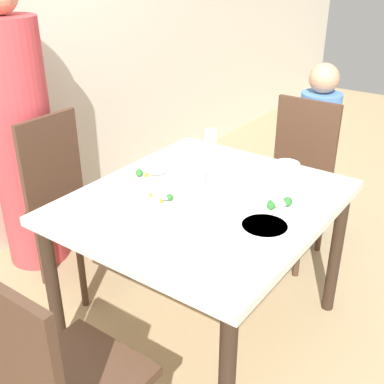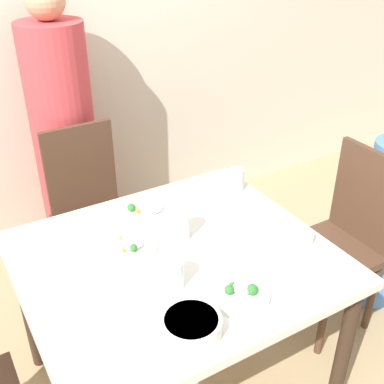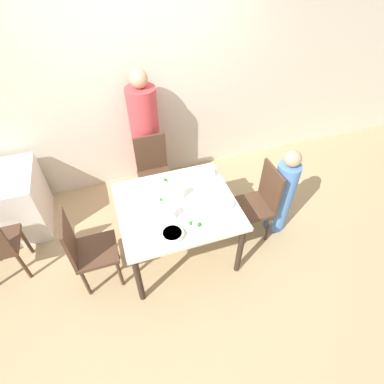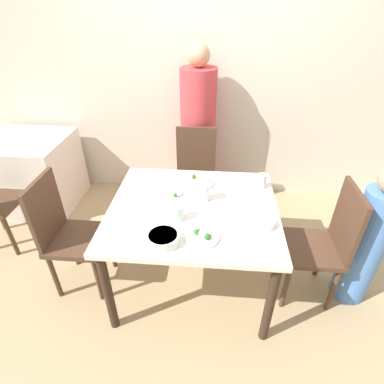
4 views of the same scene
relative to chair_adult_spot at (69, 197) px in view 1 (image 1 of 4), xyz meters
The scene contains 17 objects.
ground_plane 0.99m from the chair_adult_spot, 86.65° to the right, with size 10.00×10.00×0.00m, color tan.
dining_table 0.87m from the chair_adult_spot, 86.65° to the right, with size 1.15×1.02×0.74m.
chair_adult_spot is the anchor object (origin of this frame).
chair_child_spot 1.31m from the chair_adult_spot, 42.14° to the right, with size 0.40×0.40×0.94m.
chair_empty_left 1.27m from the chair_adult_spot, 133.16° to the right, with size 0.40×0.40×0.94m.
person_adult 0.42m from the chair_adult_spot, 90.00° to the left, with size 0.35×0.35×1.61m.
person_child 1.53m from the chair_adult_spot, 34.83° to the right, with size 0.25×0.25×1.12m.
bowl_curry 1.25m from the chair_adult_spot, 94.54° to the right, with size 0.19×0.19×0.06m.
plate_rice_adult 0.60m from the chair_adult_spot, 81.74° to the right, with size 0.22×0.22×0.05m.
plate_rice_child 0.78m from the chair_adult_spot, 97.03° to the right, with size 0.22×0.22×0.05m.
plate_noodles 1.19m from the chair_adult_spot, 83.63° to the right, with size 0.21×0.21×0.06m.
bowl_rice_small 1.17m from the chair_adult_spot, 63.23° to the right, with size 0.12×0.12×0.04m.
glass_water_tall 0.83m from the chair_adult_spot, 81.02° to the right, with size 0.08×0.08×0.13m.
glass_water_short 0.83m from the chair_adult_spot, 45.86° to the right, with size 0.07×0.07×0.11m.
glass_water_center 1.04m from the chair_adult_spot, 92.36° to the right, with size 0.08×0.08×0.10m.
fork_steel 1.02m from the chair_adult_spot, 102.66° to the right, with size 0.18×0.03×0.01m.
spoon_steel 1.21m from the chair_adult_spot, 72.22° to the right, with size 0.18×0.07×0.01m.
Camera 1 is at (-1.54, -1.04, 1.70)m, focal length 45.00 mm.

